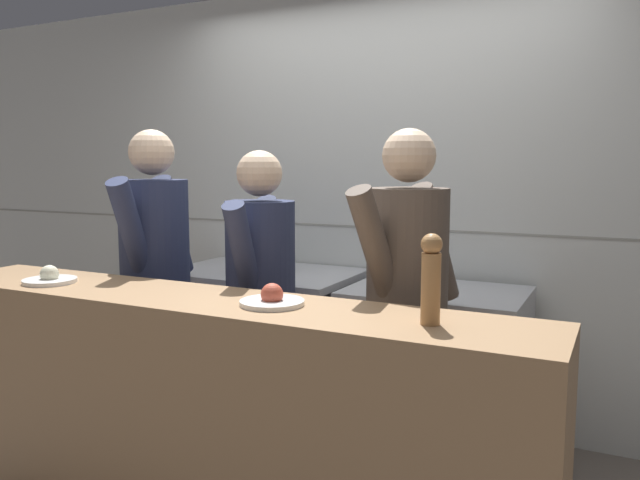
# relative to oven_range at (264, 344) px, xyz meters

# --- Properties ---
(wall_back_tiled) EXTENTS (8.00, 0.06, 2.60)m
(wall_back_tiled) POSITION_rel_oven_range_xyz_m (0.57, 0.40, 0.85)
(wall_back_tiled) COLOR silver
(wall_back_tiled) RESTS_ON ground_plane
(oven_range) EXTENTS (1.10, 0.71, 0.90)m
(oven_range) POSITION_rel_oven_range_xyz_m (0.00, 0.00, 0.00)
(oven_range) COLOR #232326
(oven_range) RESTS_ON ground_plane
(prep_counter) EXTENTS (0.91, 0.65, 0.88)m
(prep_counter) POSITION_rel_oven_range_xyz_m (1.05, -0.00, -0.01)
(prep_counter) COLOR #B7BABF
(prep_counter) RESTS_ON ground_plane
(pass_counter) EXTENTS (2.65, 0.45, 1.02)m
(pass_counter) POSITION_rel_oven_range_xyz_m (0.48, -1.22, 0.06)
(pass_counter) COLOR #93704C
(pass_counter) RESTS_ON ground_plane
(stock_pot) EXTENTS (0.28, 0.28, 0.16)m
(stock_pot) POSITION_rel_oven_range_xyz_m (0.03, -0.03, 0.53)
(stock_pot) COLOR #2D2D33
(stock_pot) RESTS_ON oven_range
(chefs_knife) EXTENTS (0.38, 0.07, 0.02)m
(chefs_knife) POSITION_rel_oven_range_xyz_m (0.98, -0.12, 0.44)
(chefs_knife) COLOR #B7BABF
(chefs_knife) RESTS_ON prep_counter
(plated_dish_main) EXTENTS (0.22, 0.22, 0.08)m
(plated_dish_main) POSITION_rel_oven_range_xyz_m (-0.29, -1.27, 0.59)
(plated_dish_main) COLOR white
(plated_dish_main) RESTS_ON pass_counter
(plated_dish_appetiser) EXTENTS (0.24, 0.24, 0.08)m
(plated_dish_appetiser) POSITION_rel_oven_range_xyz_m (0.78, -1.21, 0.59)
(plated_dish_appetiser) COLOR white
(plated_dish_appetiser) RESTS_ON pass_counter
(pepper_mill) EXTENTS (0.07, 0.07, 0.29)m
(pepper_mill) POSITION_rel_oven_range_xyz_m (1.38, -1.23, 0.72)
(pepper_mill) COLOR #AD7A47
(pepper_mill) RESTS_ON pass_counter
(chef_head_cook) EXTENTS (0.41, 0.74, 1.70)m
(chef_head_cook) POSITION_rel_oven_range_xyz_m (-0.20, -0.71, 0.50)
(chef_head_cook) COLOR black
(chef_head_cook) RESTS_ON ground_plane
(chef_sous) EXTENTS (0.38, 0.70, 1.59)m
(chef_sous) POSITION_rel_oven_range_xyz_m (0.40, -0.68, 0.44)
(chef_sous) COLOR black
(chef_sous) RESTS_ON ground_plane
(chef_line) EXTENTS (0.43, 0.72, 1.68)m
(chef_line) POSITION_rel_oven_range_xyz_m (1.11, -0.66, 0.48)
(chef_line) COLOR black
(chef_line) RESTS_ON ground_plane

